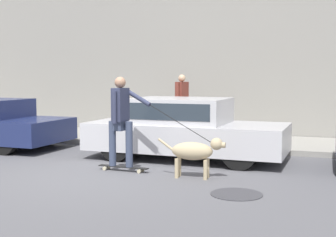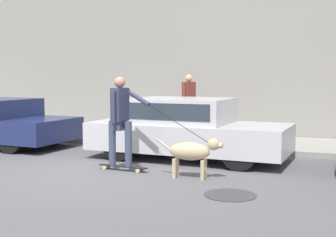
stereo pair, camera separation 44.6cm
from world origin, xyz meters
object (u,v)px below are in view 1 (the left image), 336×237
(dog, at_px, (195,151))
(pedestrian_with_bag, at_px, (181,103))
(skateboarder, at_px, (121,117))
(parked_car_1, at_px, (185,130))

(dog, distance_m, pedestrian_with_bag, 4.58)
(dog, distance_m, skateboarder, 1.55)
(pedestrian_with_bag, bearing_deg, skateboarder, 102.97)
(pedestrian_with_bag, bearing_deg, parked_car_1, 120.06)
(parked_car_1, bearing_deg, skateboarder, -113.55)
(pedestrian_with_bag, bearing_deg, dog, 121.49)
(parked_car_1, distance_m, dog, 1.87)
(skateboarder, bearing_deg, dog, -2.34)
(parked_car_1, bearing_deg, pedestrian_with_bag, 110.32)
(skateboarder, height_order, pedestrian_with_bag, pedestrian_with_bag)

